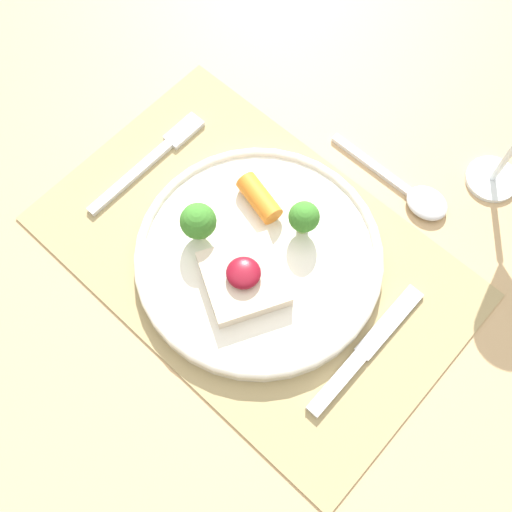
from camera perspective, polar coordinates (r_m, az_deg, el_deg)
The scene contains 7 objects.
ground_plane at distance 1.46m, azimuth -0.12°, elevation -12.04°, with size 8.00×8.00×0.00m, color gray.
dining_table at distance 0.80m, azimuth -0.21°, elevation -2.81°, with size 1.12×1.15×0.77m.
placemat at distance 0.71m, azimuth -0.24°, elevation 0.00°, with size 0.50×0.32×0.00m, color #9E895B.
dinner_plate at distance 0.69m, azimuth -0.14°, elevation -0.13°, with size 0.29×0.29×0.07m.
fork at distance 0.78m, azimuth -9.64°, elevation 9.33°, with size 0.02×0.19×0.01m.
knife at distance 0.68m, azimuth 9.77°, elevation -9.51°, with size 0.02×0.19×0.01m.
spoon at distance 0.77m, azimuth 14.98°, elevation 5.59°, with size 0.17×0.04×0.02m.
Camera 1 is at (0.19, -0.20, 1.43)m, focal length 42.00 mm.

